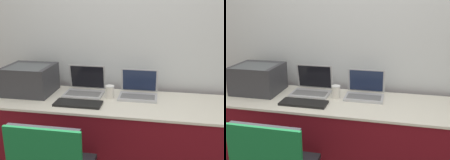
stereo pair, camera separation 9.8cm
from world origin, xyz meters
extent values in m
cube|color=silver|center=(0.00, 0.74, 1.30)|extent=(8.00, 0.05, 2.60)
cube|color=maroon|center=(0.00, 0.31, 0.38)|extent=(2.38, 0.63, 0.77)
cube|color=silver|center=(0.00, 0.31, 0.78)|extent=(2.40, 0.65, 0.02)
cube|color=#333338|center=(-0.91, 0.39, 0.92)|extent=(0.43, 0.39, 0.26)
cube|color=#51565B|center=(-0.91, 0.35, 1.03)|extent=(0.34, 0.29, 0.05)
cube|color=#B7B7BC|center=(-0.40, 0.41, 0.80)|extent=(0.36, 0.24, 0.02)
cube|color=slate|center=(-0.40, 0.40, 0.81)|extent=(0.31, 0.13, 0.00)
cube|color=#B7B7BC|center=(-0.40, 0.55, 0.92)|extent=(0.36, 0.04, 0.24)
cube|color=black|center=(-0.40, 0.54, 0.92)|extent=(0.32, 0.04, 0.21)
cube|color=#B7B7BC|center=(0.10, 0.42, 0.80)|extent=(0.34, 0.22, 0.02)
cube|color=slate|center=(0.10, 0.41, 0.81)|extent=(0.30, 0.12, 0.00)
cube|color=#B7B7BC|center=(0.10, 0.55, 0.91)|extent=(0.34, 0.05, 0.22)
cube|color=#192342|center=(0.10, 0.55, 0.92)|extent=(0.31, 0.04, 0.20)
cube|color=black|center=(-0.38, 0.17, 0.80)|extent=(0.40, 0.16, 0.02)
cylinder|color=white|center=(-0.14, 0.38, 0.84)|extent=(0.08, 0.08, 0.11)
cylinder|color=white|center=(-0.14, 0.38, 0.90)|extent=(0.08, 0.08, 0.01)
cube|color=black|center=(-0.40, -0.46, 0.69)|extent=(0.48, 0.03, 0.41)
camera|label=1|loc=(0.27, -1.80, 1.62)|focal=42.00mm
camera|label=2|loc=(0.36, -1.78, 1.62)|focal=42.00mm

